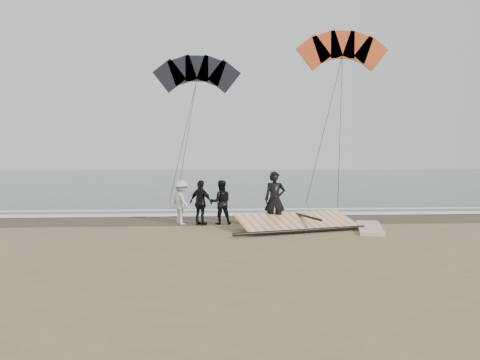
# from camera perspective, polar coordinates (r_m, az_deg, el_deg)

# --- Properties ---
(ground) EXTENTS (120.00, 120.00, 0.00)m
(ground) POSITION_cam_1_polar(r_m,az_deg,el_deg) (13.54, 6.64, -7.46)
(ground) COLOR #8C704C
(ground) RESTS_ON ground
(sea) EXTENTS (120.00, 54.00, 0.02)m
(sea) POSITION_cam_1_polar(r_m,az_deg,el_deg) (46.22, -0.69, 0.10)
(sea) COLOR #233838
(sea) RESTS_ON ground
(wet_sand) EXTENTS (120.00, 2.80, 0.01)m
(wet_sand) POSITION_cam_1_polar(r_m,az_deg,el_deg) (17.93, 4.06, -4.81)
(wet_sand) COLOR #4C3D2B
(wet_sand) RESTS_ON ground
(foam_near) EXTENTS (120.00, 0.90, 0.01)m
(foam_near) POSITION_cam_1_polar(r_m,az_deg,el_deg) (19.30, 3.50, -4.18)
(foam_near) COLOR white
(foam_near) RESTS_ON sea
(foam_far) EXTENTS (120.00, 0.45, 0.01)m
(foam_far) POSITION_cam_1_polar(r_m,az_deg,el_deg) (20.98, 2.92, -3.58)
(foam_far) COLOR white
(foam_far) RESTS_ON sea
(man_main) EXTENTS (0.74, 0.52, 1.92)m
(man_main) POSITION_cam_1_polar(r_m,az_deg,el_deg) (15.79, 4.27, -2.41)
(man_main) COLOR black
(man_main) RESTS_ON ground
(board_white) EXTENTS (1.44, 2.81, 0.11)m
(board_white) POSITION_cam_1_polar(r_m,az_deg,el_deg) (16.18, 15.53, -5.62)
(board_white) COLOR silver
(board_white) RESTS_ON ground
(board_cream) EXTENTS (0.86, 2.47, 0.10)m
(board_cream) POSITION_cam_1_polar(r_m,az_deg,el_deg) (16.73, 2.32, -5.23)
(board_cream) COLOR beige
(board_cream) RESTS_ON ground
(trio_cluster) EXTENTS (2.33, 1.31, 1.59)m
(trio_cluster) POSITION_cam_1_polar(r_m,az_deg,el_deg) (16.60, -5.00, -2.73)
(trio_cluster) COLOR black
(trio_cluster) RESTS_ON ground
(sail_rig) EXTENTS (4.41, 2.74, 0.51)m
(sail_rig) POSITION_cam_1_polar(r_m,az_deg,el_deg) (15.67, 6.65, -5.29)
(sail_rig) COLOR black
(sail_rig) RESTS_ON ground
(kite_red) EXTENTS (7.67, 5.56, 14.90)m
(kite_red) POSITION_cam_1_polar(r_m,az_deg,el_deg) (36.18, 12.36, 14.89)
(kite_red) COLOR #C74217
(kite_red) RESTS_ON ground
(kite_dark) EXTENTS (7.70, 6.34, 15.01)m
(kite_dark) POSITION_cam_1_polar(r_m,az_deg,el_deg) (37.46, -5.28, 12.50)
(kite_dark) COLOR black
(kite_dark) RESTS_ON ground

